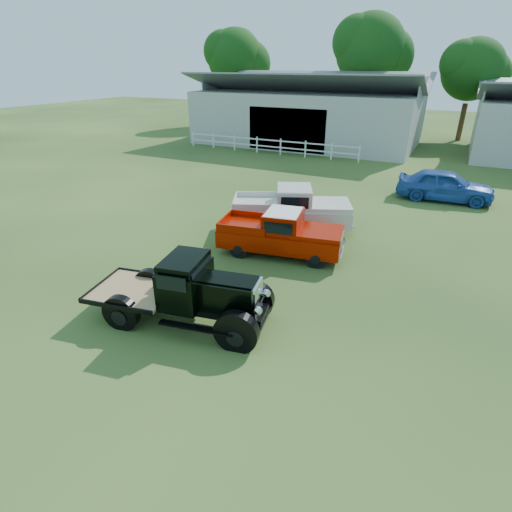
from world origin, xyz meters
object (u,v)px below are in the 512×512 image
at_px(vintage_flatbed, 183,290).
at_px(red_pickup, 280,233).
at_px(misc_car_blue, 445,185).
at_px(white_pickup, 291,209).

xyz_separation_m(vintage_flatbed, red_pickup, (0.63, 5.05, -0.13)).
bearing_deg(red_pickup, misc_car_blue, 53.16).
bearing_deg(white_pickup, vintage_flatbed, -113.89).
bearing_deg(misc_car_blue, white_pickup, 139.78).
bearing_deg(misc_car_blue, red_pickup, 149.41).
xyz_separation_m(red_pickup, white_pickup, (-0.51, 2.32, 0.08)).
relative_size(vintage_flatbed, red_pickup, 1.06).
bearing_deg(red_pickup, white_pickup, 92.81).
xyz_separation_m(red_pickup, misc_car_blue, (4.94, 9.58, -0.05)).
bearing_deg(white_pickup, red_pickup, -100.61).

